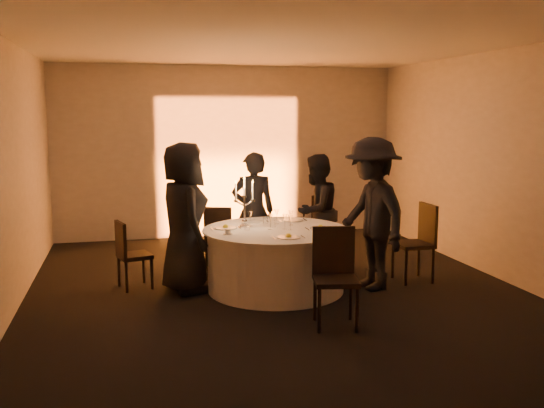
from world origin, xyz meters
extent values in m
plane|color=black|center=(0.00, 0.00, 0.00)|extent=(7.00, 7.00, 0.00)
plane|color=white|center=(0.00, 0.00, 3.00)|extent=(7.00, 7.00, 0.00)
plane|color=#B4AEA7|center=(0.00, 3.50, 1.50)|extent=(7.00, 0.00, 7.00)
plane|color=#B4AEA7|center=(0.00, -3.50, 1.50)|extent=(7.00, 0.00, 7.00)
plane|color=#B4AEA7|center=(-3.00, 0.00, 1.50)|extent=(0.00, 7.00, 7.00)
plane|color=#B4AEA7|center=(3.00, 0.00, 1.50)|extent=(0.00, 7.00, 7.00)
cube|color=black|center=(0.00, 3.20, 0.05)|extent=(0.25, 0.12, 0.10)
cylinder|color=black|center=(0.00, 0.00, 0.01)|extent=(0.60, 0.60, 0.03)
cylinder|color=black|center=(0.00, 0.00, 0.38)|extent=(0.20, 0.20, 0.75)
cylinder|color=white|center=(0.00, 0.00, 0.38)|extent=(1.68, 1.68, 0.75)
cylinder|color=white|center=(0.00, 0.00, 0.76)|extent=(1.80, 1.80, 0.02)
cube|color=black|center=(-1.70, 0.49, 0.41)|extent=(0.46, 0.46, 0.05)
cube|color=black|center=(-1.86, 0.45, 0.64)|extent=(0.14, 0.37, 0.43)
cylinder|color=black|center=(-1.50, 0.39, 0.20)|extent=(0.04, 0.04, 0.40)
cylinder|color=black|center=(-1.59, 0.69, 0.20)|extent=(0.04, 0.04, 0.40)
cylinder|color=black|center=(-1.81, 0.30, 0.20)|extent=(0.04, 0.04, 0.40)
cylinder|color=black|center=(-1.90, 0.60, 0.20)|extent=(0.04, 0.04, 0.40)
cube|color=black|center=(-0.49, 1.30, 0.43)|extent=(0.50, 0.50, 0.05)
cube|color=black|center=(-0.55, 1.13, 0.67)|extent=(0.38, 0.17, 0.44)
cylinder|color=black|center=(-0.28, 1.39, 0.21)|extent=(0.04, 0.04, 0.42)
cylinder|color=black|center=(-0.59, 1.51, 0.21)|extent=(0.04, 0.04, 0.42)
cylinder|color=black|center=(-0.39, 1.08, 0.21)|extent=(0.04, 0.04, 0.42)
cylinder|color=black|center=(-0.70, 1.20, 0.21)|extent=(0.04, 0.04, 0.42)
cube|color=black|center=(0.92, 1.47, 0.48)|extent=(0.60, 0.60, 0.05)
cube|color=black|center=(1.03, 1.30, 0.75)|extent=(0.39, 0.27, 0.50)
cylinder|color=black|center=(0.98, 1.73, 0.23)|extent=(0.04, 0.04, 0.47)
cylinder|color=black|center=(0.67, 1.53, 0.23)|extent=(0.04, 0.04, 0.47)
cylinder|color=black|center=(1.18, 1.41, 0.23)|extent=(0.04, 0.04, 0.47)
cylinder|color=black|center=(0.86, 1.21, 0.23)|extent=(0.04, 0.04, 0.47)
cube|color=black|center=(1.83, -0.03, 0.49)|extent=(0.45, 0.45, 0.05)
cube|color=black|center=(2.03, -0.03, 0.76)|extent=(0.05, 0.44, 0.51)
cylinder|color=black|center=(1.64, 0.15, 0.24)|extent=(0.04, 0.04, 0.47)
cylinder|color=black|center=(1.65, -0.23, 0.24)|extent=(0.04, 0.04, 0.47)
cylinder|color=black|center=(2.02, 0.16, 0.24)|extent=(0.04, 0.04, 0.47)
cylinder|color=black|center=(2.03, -0.22, 0.24)|extent=(0.04, 0.04, 0.47)
cube|color=black|center=(0.28, -1.42, 0.48)|extent=(0.52, 0.52, 0.05)
cube|color=black|center=(0.32, -1.22, 0.76)|extent=(0.44, 0.12, 0.51)
cylinder|color=black|center=(0.06, -1.57, 0.24)|extent=(0.04, 0.04, 0.47)
cylinder|color=black|center=(0.43, -1.64, 0.24)|extent=(0.04, 0.04, 0.47)
cylinder|color=black|center=(0.13, -1.20, 0.24)|extent=(0.04, 0.04, 0.47)
cylinder|color=black|center=(0.50, -1.27, 0.24)|extent=(0.04, 0.04, 0.47)
imported|color=black|center=(-1.10, 0.22, 0.92)|extent=(0.75, 0.99, 1.84)
imported|color=black|center=(-0.06, 1.07, 0.82)|extent=(0.62, 0.43, 1.65)
imported|color=black|center=(0.84, 1.00, 0.80)|extent=(0.99, 0.97, 1.61)
imported|color=black|center=(1.17, -0.21, 0.95)|extent=(0.90, 1.32, 1.89)
cylinder|color=white|center=(-0.59, 0.17, 0.78)|extent=(0.28, 0.28, 0.01)
cube|color=#BDBCC1|center=(-0.76, 0.17, 0.78)|extent=(0.01, 0.17, 0.01)
cube|color=#BDBCC1|center=(-0.42, 0.17, 0.78)|extent=(0.02, 0.17, 0.01)
sphere|color=yellow|center=(-0.59, 0.17, 0.82)|extent=(0.07, 0.07, 0.07)
cylinder|color=white|center=(-0.16, 0.52, 0.78)|extent=(0.26, 0.26, 0.01)
cube|color=#BDBCC1|center=(-0.33, 0.52, 0.78)|extent=(0.02, 0.17, 0.01)
cube|color=#BDBCC1|center=(0.01, 0.52, 0.78)|extent=(0.01, 0.17, 0.01)
cylinder|color=white|center=(0.35, 0.51, 0.78)|extent=(0.29, 0.29, 0.01)
cube|color=#BDBCC1|center=(0.18, 0.51, 0.78)|extent=(0.02, 0.17, 0.01)
cube|color=#BDBCC1|center=(0.52, 0.51, 0.78)|extent=(0.01, 0.17, 0.01)
cylinder|color=white|center=(0.53, -0.12, 0.78)|extent=(0.26, 0.26, 0.01)
cube|color=#BDBCC1|center=(0.36, -0.12, 0.78)|extent=(0.02, 0.17, 0.01)
cube|color=#BDBCC1|center=(0.70, -0.12, 0.78)|extent=(0.01, 0.17, 0.01)
sphere|color=yellow|center=(0.53, -0.12, 0.82)|extent=(0.07, 0.07, 0.07)
cylinder|color=white|center=(0.01, -0.56, 0.78)|extent=(0.27, 0.27, 0.01)
cube|color=#BDBCC1|center=(-0.16, -0.56, 0.78)|extent=(0.02, 0.17, 0.01)
cube|color=#BDBCC1|center=(0.18, -0.56, 0.78)|extent=(0.02, 0.17, 0.01)
sphere|color=yellow|center=(0.01, -0.56, 0.82)|extent=(0.07, 0.07, 0.07)
cylinder|color=white|center=(-0.63, -0.19, 0.77)|extent=(0.11, 0.11, 0.01)
cylinder|color=white|center=(-0.63, -0.19, 0.81)|extent=(0.07, 0.07, 0.06)
cylinder|color=silver|center=(-0.35, 0.23, 0.78)|extent=(0.13, 0.13, 0.02)
sphere|color=silver|center=(-0.35, 0.23, 0.84)|extent=(0.07, 0.07, 0.07)
cylinder|color=silver|center=(-0.35, 0.23, 0.97)|extent=(0.03, 0.03, 0.34)
cylinder|color=silver|center=(-0.35, 0.23, 1.15)|extent=(0.06, 0.06, 0.03)
cylinder|color=silver|center=(-0.35, 0.23, 1.26)|extent=(0.02, 0.02, 0.22)
cone|color=#FFA72D|center=(-0.35, 0.23, 1.39)|extent=(0.02, 0.02, 0.03)
cylinder|color=silver|center=(-0.40, 0.23, 1.07)|extent=(0.12, 0.02, 0.08)
cylinder|color=silver|center=(-0.46, 0.23, 1.10)|extent=(0.05, 0.05, 0.03)
cylinder|color=silver|center=(-0.46, 0.23, 1.21)|extent=(0.02, 0.02, 0.22)
cone|color=#FFA72D|center=(-0.46, 0.23, 1.34)|extent=(0.02, 0.02, 0.03)
cylinder|color=silver|center=(-0.29, 0.23, 1.07)|extent=(0.12, 0.02, 0.08)
cylinder|color=silver|center=(-0.24, 0.23, 1.10)|extent=(0.05, 0.05, 0.03)
cylinder|color=silver|center=(-0.24, 0.23, 1.21)|extent=(0.02, 0.02, 0.22)
cone|color=#FFA72D|center=(-0.24, 0.23, 1.34)|extent=(0.02, 0.02, 0.03)
cylinder|color=silver|center=(0.24, 0.19, 0.77)|extent=(0.06, 0.06, 0.01)
cylinder|color=silver|center=(0.24, 0.19, 0.83)|extent=(0.01, 0.01, 0.10)
cone|color=silver|center=(0.24, 0.19, 0.92)|extent=(0.07, 0.07, 0.09)
cylinder|color=silver|center=(0.09, 0.33, 0.77)|extent=(0.06, 0.06, 0.01)
cylinder|color=silver|center=(0.09, 0.33, 0.83)|extent=(0.01, 0.01, 0.10)
cone|color=silver|center=(0.09, 0.33, 0.92)|extent=(0.07, 0.07, 0.09)
cylinder|color=silver|center=(0.10, -0.06, 0.77)|extent=(0.06, 0.06, 0.01)
cylinder|color=silver|center=(0.10, -0.06, 0.83)|extent=(0.01, 0.01, 0.10)
cone|color=silver|center=(0.10, -0.06, 0.92)|extent=(0.07, 0.07, 0.09)
cylinder|color=silver|center=(-0.27, 0.25, 0.77)|extent=(0.06, 0.06, 0.01)
cylinder|color=silver|center=(-0.27, 0.25, 0.83)|extent=(0.01, 0.01, 0.10)
cone|color=silver|center=(-0.27, 0.25, 0.92)|extent=(0.07, 0.07, 0.09)
cylinder|color=silver|center=(0.15, -0.13, 0.77)|extent=(0.06, 0.06, 0.01)
cylinder|color=silver|center=(0.15, -0.13, 0.83)|extent=(0.01, 0.01, 0.10)
cone|color=silver|center=(0.15, -0.13, 0.92)|extent=(0.07, 0.07, 0.09)
cylinder|color=silver|center=(-0.08, -0.04, 0.77)|extent=(0.06, 0.06, 0.01)
cylinder|color=silver|center=(-0.08, -0.04, 0.83)|extent=(0.01, 0.01, 0.10)
cone|color=silver|center=(-0.08, -0.04, 0.92)|extent=(0.07, 0.07, 0.09)
cylinder|color=silver|center=(-0.05, 0.36, 0.82)|extent=(0.07, 0.07, 0.09)
cylinder|color=silver|center=(-0.01, 0.09, 0.82)|extent=(0.07, 0.07, 0.09)
cylinder|color=silver|center=(-0.36, 0.01, 0.82)|extent=(0.07, 0.07, 0.09)
camera|label=1|loc=(-1.76, -7.09, 2.18)|focal=40.00mm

